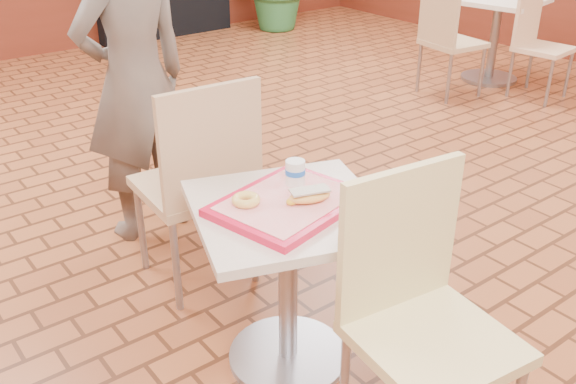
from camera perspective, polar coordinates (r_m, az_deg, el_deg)
wainscot_band at (r=3.21m, az=11.04°, el=3.02°), size 8.00×10.00×1.00m
main_table at (r=2.40m, az=0.00°, el=-6.11°), size 0.66×0.66×0.70m
chair_main_front at (r=2.09m, az=11.59°, el=-9.95°), size 0.51×0.51×0.98m
chair_main_back at (r=2.85m, az=-7.76°, el=1.39°), size 0.50×0.50×1.01m
customer at (r=3.30m, az=-13.43°, el=9.63°), size 0.64×0.45×1.67m
serving_tray at (r=2.28m, az=0.00°, el=-1.00°), size 0.50×0.39×0.03m
ring_donut at (r=2.24m, az=-3.76°, el=-0.69°), size 0.13×0.13×0.03m
long_john_donut at (r=2.24m, az=1.84°, el=-0.37°), size 0.17×0.12×0.05m
paper_cup at (r=2.36m, az=0.65°, el=1.77°), size 0.07×0.07×0.09m
second_table at (r=6.21m, az=18.01°, el=13.88°), size 0.70×0.70×0.74m
chair_second_left at (r=5.63m, az=13.97°, el=13.41°), size 0.48×0.48×0.94m
chair_second_front at (r=5.88m, az=21.26°, el=12.60°), size 0.45×0.45×0.87m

